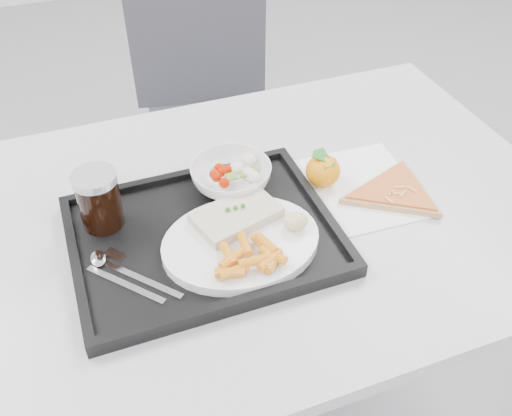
# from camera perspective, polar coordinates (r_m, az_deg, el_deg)

# --- Properties ---
(table) EXTENTS (1.20, 0.80, 0.75)m
(table) POSITION_cam_1_polar(r_m,az_deg,el_deg) (1.10, -0.82, -2.89)
(table) COLOR #A5A5A7
(table) RESTS_ON ground
(chair) EXTENTS (0.49, 0.49, 0.93)m
(chair) POSITION_cam_1_polar(r_m,az_deg,el_deg) (1.81, -4.53, 10.90)
(chair) COLOR #3D3D45
(chair) RESTS_ON ground
(tray) EXTENTS (0.45, 0.35, 0.03)m
(tray) POSITION_cam_1_polar(r_m,az_deg,el_deg) (1.00, -5.24, -2.88)
(tray) COLOR black
(tray) RESTS_ON table
(dinner_plate) EXTENTS (0.27, 0.27, 0.02)m
(dinner_plate) POSITION_cam_1_polar(r_m,az_deg,el_deg) (0.96, -1.52, -3.47)
(dinner_plate) COLOR white
(dinner_plate) RESTS_ON tray
(fish_fillet) EXTENTS (0.16, 0.12, 0.03)m
(fish_fillet) POSITION_cam_1_polar(r_m,az_deg,el_deg) (0.99, -1.97, -0.70)
(fish_fillet) COLOR beige
(fish_fillet) RESTS_ON dinner_plate
(bread_roll) EXTENTS (0.05, 0.05, 0.03)m
(bread_roll) POSITION_cam_1_polar(r_m,az_deg,el_deg) (0.97, 3.95, -1.31)
(bread_roll) COLOR tan
(bread_roll) RESTS_ON dinner_plate
(salad_bowl) EXTENTS (0.15, 0.15, 0.05)m
(salad_bowl) POSITION_cam_1_polar(r_m,az_deg,el_deg) (1.07, -2.51, 3.19)
(salad_bowl) COLOR white
(salad_bowl) RESTS_ON tray
(cola_glass) EXTENTS (0.08, 0.08, 0.11)m
(cola_glass) POSITION_cam_1_polar(r_m,az_deg,el_deg) (1.01, -15.45, 0.92)
(cola_glass) COLOR black
(cola_glass) RESTS_ON tray
(cutlery) EXTENTS (0.14, 0.15, 0.01)m
(cutlery) POSITION_cam_1_polar(r_m,az_deg,el_deg) (0.95, -13.40, -6.22)
(cutlery) COLOR silver
(cutlery) RESTS_ON tray
(napkin) EXTENTS (0.26, 0.25, 0.00)m
(napkin) POSITION_cam_1_polar(r_m,az_deg,el_deg) (1.12, 9.58, 1.87)
(napkin) COLOR white
(napkin) RESTS_ON table
(tangerine) EXTENTS (0.09, 0.09, 0.07)m
(tangerine) POSITION_cam_1_polar(r_m,az_deg,el_deg) (1.10, 6.70, 3.73)
(tangerine) COLOR orange
(tangerine) RESTS_ON napkin
(pizza_slice) EXTENTS (0.25, 0.25, 0.02)m
(pizza_slice) POSITION_cam_1_polar(r_m,az_deg,el_deg) (1.11, 13.67, 1.59)
(pizza_slice) COLOR tan
(pizza_slice) RESTS_ON napkin
(carrot_pile) EXTENTS (0.12, 0.09, 0.02)m
(carrot_pile) POSITION_cam_1_polar(r_m,az_deg,el_deg) (0.91, -0.30, -4.92)
(carrot_pile) COLOR orange
(carrot_pile) RESTS_ON dinner_plate
(salad_contents) EXTENTS (0.10, 0.08, 0.02)m
(salad_contents) POSITION_cam_1_polar(r_m,az_deg,el_deg) (1.07, -1.91, 3.69)
(salad_contents) COLOR #A61900
(salad_contents) RESTS_ON salad_bowl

